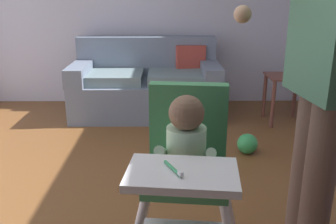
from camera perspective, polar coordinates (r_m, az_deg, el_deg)
name	(u,v)px	position (r m, az deg, el deg)	size (l,w,h in m)	color
ground	(125,221)	(2.50, -6.65, -16.36)	(5.77, 6.79, 0.10)	brown
couch	(147,85)	(4.28, -3.30, 4.16)	(1.66, 0.86, 0.86)	slate
high_chair	(186,156)	(1.63, 2.83, -6.79)	(0.67, 0.77, 0.97)	white
adult_standing	(324,80)	(1.73, 22.99, 4.52)	(0.55, 0.50, 1.75)	brown
toy_ball_second	(247,144)	(3.32, 12.17, -4.82)	(0.18, 0.18, 0.18)	green
side_table	(285,88)	(4.14, 17.70, 3.51)	(0.40, 0.40, 0.52)	brown
sippy_cup	(291,71)	(4.11, 18.50, 6.06)	(0.07, 0.07, 0.10)	gold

